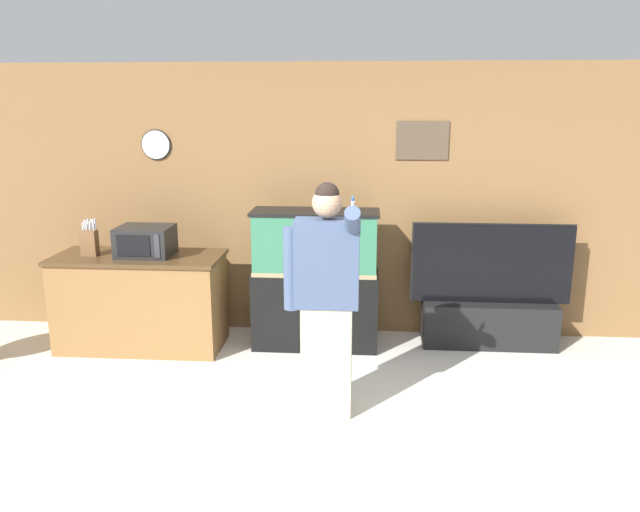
{
  "coord_description": "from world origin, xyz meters",
  "views": [
    {
      "loc": [
        0.31,
        -3.5,
        2.24
      ],
      "look_at": [
        -0.05,
        1.28,
        1.05
      ],
      "focal_mm": 35.0,
      "sensor_mm": 36.0,
      "label": 1
    }
  ],
  "objects": [
    {
      "name": "aquarium_on_stand",
      "position": [
        -0.15,
        2.0,
        0.64
      ],
      "size": [
        1.15,
        0.43,
        1.29
      ],
      "color": "black",
      "rests_on": "ground_plane"
    },
    {
      "name": "wall_back_paneled",
      "position": [
        -0.0,
        2.46,
        1.3
      ],
      "size": [
        10.0,
        0.08,
        2.6
      ],
      "color": "brown",
      "rests_on": "ground_plane"
    },
    {
      "name": "ground_plane",
      "position": [
        0.0,
        0.0,
        0.0
      ],
      "size": [
        18.0,
        18.0,
        0.0
      ],
      "primitive_type": "plane",
      "color": "beige"
    },
    {
      "name": "counter_island",
      "position": [
        -1.76,
        1.86,
        0.44
      ],
      "size": [
        1.53,
        0.68,
        0.88
      ],
      "color": "brown",
      "rests_on": "ground_plane"
    },
    {
      "name": "tv_on_stand",
      "position": [
        1.47,
        2.16,
        0.34
      ],
      "size": [
        1.48,
        0.4,
        1.16
      ],
      "color": "black",
      "rests_on": "ground_plane"
    },
    {
      "name": "person_standing",
      "position": [
        0.03,
        0.7,
        0.89
      ],
      "size": [
        0.54,
        0.41,
        1.71
      ],
      "color": "#BCAD89",
      "rests_on": "ground_plane"
    },
    {
      "name": "knife_block",
      "position": [
        -2.19,
        1.83,
        1.01
      ],
      "size": [
        0.14,
        0.1,
        0.34
      ],
      "color": "brown",
      "rests_on": "counter_island"
    },
    {
      "name": "microwave",
      "position": [
        -1.68,
        1.87,
        1.01
      ],
      "size": [
        0.48,
        0.4,
        0.27
      ],
      "color": "black",
      "rests_on": "counter_island"
    }
  ]
}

